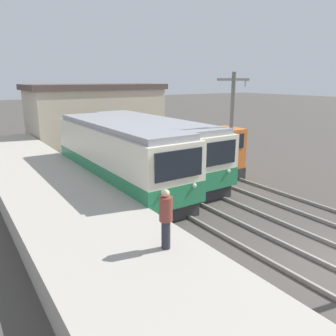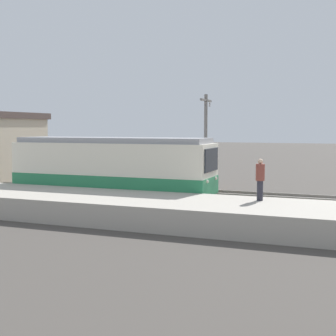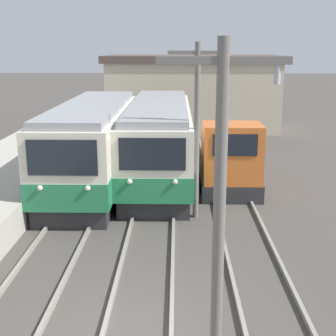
% 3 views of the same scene
% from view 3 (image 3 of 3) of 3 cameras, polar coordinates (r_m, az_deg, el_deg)
% --- Properties ---
extents(track_left, '(1.54, 60.00, 0.14)m').
position_cam_3_polar(track_left, '(11.05, -19.21, -18.39)').
color(track_left, gray).
rests_on(track_left, ground).
extents(track_center, '(1.54, 60.00, 0.14)m').
position_cam_3_polar(track_center, '(10.47, -3.77, -19.52)').
color(track_center, gray).
rests_on(track_center, ground).
extents(track_right, '(1.54, 60.00, 0.14)m').
position_cam_3_polar(track_right, '(10.66, 13.49, -19.23)').
color(track_right, gray).
rests_on(track_right, ground).
extents(commuter_train_left, '(2.84, 11.21, 3.60)m').
position_cam_3_polar(commuter_train_left, '(20.58, -9.06, 2.49)').
color(commuter_train_left, '#28282B').
rests_on(commuter_train_left, ground).
extents(commuter_train_center, '(2.84, 12.03, 3.49)m').
position_cam_3_polar(commuter_train_center, '(21.57, -1.10, 3.09)').
color(commuter_train_center, '#28282B').
rests_on(commuter_train_center, ground).
extents(shunting_locomotive, '(2.40, 5.82, 3.00)m').
position_cam_3_polar(shunting_locomotive, '(20.43, 7.20, 1.11)').
color(shunting_locomotive, '#28282B').
rests_on(shunting_locomotive, ground).
extents(catenary_mast_near, '(2.00, 0.20, 6.09)m').
position_cam_3_polar(catenary_mast_near, '(7.55, 6.33, -5.49)').
color(catenary_mast_near, slate).
rests_on(catenary_mast_near, ground).
extents(catenary_mast_mid, '(2.00, 0.20, 6.09)m').
position_cam_3_polar(catenary_mast_mid, '(16.07, 3.57, 5.34)').
color(catenary_mast_mid, slate).
rests_on(catenary_mast_mid, ground).
extents(station_building, '(12.60, 6.30, 5.31)m').
position_cam_3_polar(station_building, '(34.80, 2.96, 9.23)').
color(station_building, beige).
rests_on(station_building, ground).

